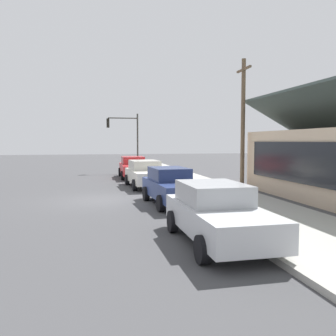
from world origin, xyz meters
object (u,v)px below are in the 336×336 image
traffic_light_main (126,133)px  car_ivory (145,174)px  car_silver (217,213)px  utility_pole_wooden (243,121)px  car_navy (171,186)px  fire_hydrant_red (195,190)px  car_cherry (133,167)px

traffic_light_main → car_ivory: bearing=0.8°
car_silver → utility_pole_wooden: (-10.47, 5.39, 3.11)m
car_navy → fire_hydrant_red: 1.53m
car_silver → fire_hydrant_red: (-6.71, 1.39, -0.32)m
car_silver → utility_pole_wooden: utility_pole_wooden is taller
car_navy → utility_pole_wooden: bearing=126.7°
car_cherry → car_navy: same height
car_ivory → car_silver: same height
car_silver → car_ivory: bearing=-179.8°
car_navy → utility_pole_wooden: (-4.48, 5.31, 3.12)m
car_cherry → traffic_light_main: traffic_light_main is taller
car_ivory → car_silver: bearing=-1.9°
car_ivory → traffic_light_main: 11.01m
car_ivory → fire_hydrant_red: (5.36, 1.52, -0.32)m
car_cherry → fire_hydrant_red: car_cherry is taller
car_silver → utility_pole_wooden: size_ratio=0.62×
car_navy → traffic_light_main: (-16.76, -0.35, 2.68)m
car_cherry → fire_hydrant_red: size_ratio=6.83×
traffic_light_main → fire_hydrant_red: 16.40m
car_ivory → traffic_light_main: size_ratio=0.91×
car_navy → traffic_light_main: 16.97m
traffic_light_main → fire_hydrant_red: traffic_light_main is taller
car_silver → traffic_light_main: bearing=-179.8°
car_ivory → car_cherry: bearing=178.2°
car_cherry → car_navy: (11.80, 0.28, -0.00)m
car_cherry → fire_hydrant_red: (11.08, 1.59, -0.32)m
car_ivory → car_navy: bearing=-0.6°
traffic_light_main → utility_pole_wooden: size_ratio=0.69×
car_silver → fire_hydrant_red: car_silver is taller
car_silver → fire_hydrant_red: size_ratio=6.52×
car_cherry → car_silver: size_ratio=1.05×
car_navy → car_silver: size_ratio=0.96×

